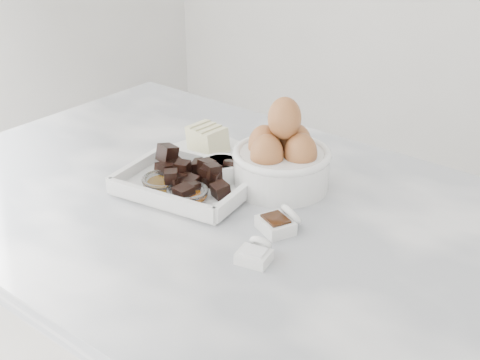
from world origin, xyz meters
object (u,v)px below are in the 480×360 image
(vanilla_spoon, at_px, (280,222))
(honey_bowl, at_px, (163,185))
(sugar_ramekin, at_px, (221,171))
(salt_spoon, at_px, (256,253))
(egg_bowl, at_px, (282,159))
(chocolate_dish, at_px, (187,178))
(zest_bowl, at_px, (188,196))
(butter_plate, at_px, (208,146))

(vanilla_spoon, bearing_deg, honey_bowl, -172.89)
(sugar_ramekin, xyz_separation_m, vanilla_spoon, (0.19, -0.07, -0.01))
(honey_bowl, bearing_deg, salt_spoon, -13.83)
(sugar_ramekin, bearing_deg, honey_bowl, -118.65)
(honey_bowl, bearing_deg, egg_bowl, 46.62)
(chocolate_dish, xyz_separation_m, egg_bowl, (0.13, 0.12, 0.03))
(chocolate_dish, distance_m, salt_spoon, 0.27)
(sugar_ramekin, relative_size, vanilla_spoon, 0.89)
(egg_bowl, xyz_separation_m, vanilla_spoon, (0.09, -0.13, -0.04))
(honey_bowl, xyz_separation_m, zest_bowl, (0.07, -0.00, 0.00))
(egg_bowl, relative_size, vanilla_spoon, 2.15)
(butter_plate, bearing_deg, salt_spoon, -37.73)
(sugar_ramekin, relative_size, salt_spoon, 1.11)
(zest_bowl, relative_size, vanilla_spoon, 0.87)
(sugar_ramekin, xyz_separation_m, honey_bowl, (-0.06, -0.10, -0.01))
(salt_spoon, bearing_deg, butter_plate, 142.27)
(zest_bowl, bearing_deg, egg_bowl, 62.20)
(chocolate_dish, xyz_separation_m, butter_plate, (-0.07, 0.14, -0.00))
(butter_plate, bearing_deg, zest_bowl, -58.54)
(butter_plate, relative_size, honey_bowl, 2.36)
(zest_bowl, distance_m, salt_spoon, 0.21)
(zest_bowl, relative_size, salt_spoon, 1.09)
(zest_bowl, bearing_deg, honey_bowl, 177.63)
(chocolate_dish, xyz_separation_m, honey_bowl, (-0.03, -0.04, -0.01))
(chocolate_dish, distance_m, egg_bowl, 0.18)
(sugar_ramekin, bearing_deg, vanilla_spoon, -20.46)
(honey_bowl, bearing_deg, butter_plate, 103.82)
(egg_bowl, height_order, zest_bowl, egg_bowl)
(honey_bowl, height_order, zest_bowl, same)
(sugar_ramekin, relative_size, honey_bowl, 1.01)
(egg_bowl, bearing_deg, honey_bowl, -133.38)
(sugar_ramekin, bearing_deg, butter_plate, 142.92)
(chocolate_dish, relative_size, salt_spoon, 3.88)
(butter_plate, distance_m, salt_spoon, 0.40)
(salt_spoon, bearing_deg, sugar_ramekin, 141.98)
(zest_bowl, bearing_deg, chocolate_dish, 134.99)
(egg_bowl, bearing_deg, salt_spoon, -62.76)
(sugar_ramekin, distance_m, egg_bowl, 0.12)
(butter_plate, height_order, salt_spoon, butter_plate)
(butter_plate, relative_size, zest_bowl, 2.39)
(sugar_ramekin, distance_m, vanilla_spoon, 0.20)
(zest_bowl, bearing_deg, sugar_ramekin, 95.84)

